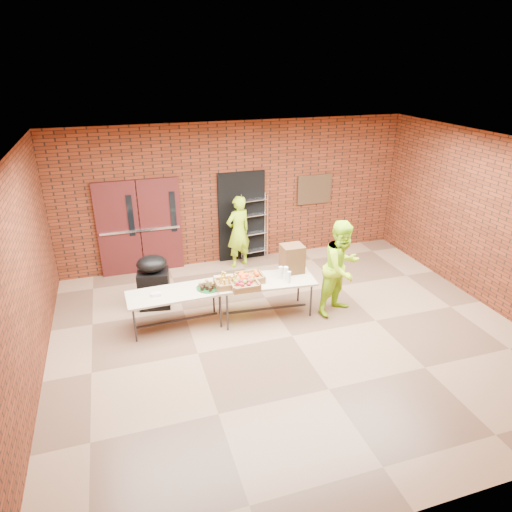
% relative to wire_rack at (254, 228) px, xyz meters
% --- Properties ---
extents(room, '(8.08, 7.08, 3.28)m').
position_rel_wire_rack_xyz_m(room, '(-0.37, -3.32, 0.80)').
color(room, brown).
rests_on(room, ground).
extents(double_doors, '(1.78, 0.12, 2.10)m').
position_rel_wire_rack_xyz_m(double_doors, '(-2.56, 0.12, 0.25)').
color(double_doors, '#411212').
rests_on(double_doors, room).
extents(dark_doorway, '(1.10, 0.06, 2.10)m').
position_rel_wire_rack_xyz_m(dark_doorway, '(-0.27, 0.14, 0.25)').
color(dark_doorway, black).
rests_on(dark_doorway, room).
extents(bronze_plaque, '(0.85, 0.04, 0.70)m').
position_rel_wire_rack_xyz_m(bronze_plaque, '(1.53, 0.13, 0.75)').
color(bronze_plaque, '#392A17').
rests_on(bronze_plaque, room).
extents(wire_rack, '(0.61, 0.27, 1.61)m').
position_rel_wire_rack_xyz_m(wire_rack, '(0.00, 0.00, 0.00)').
color(wire_rack, silver).
rests_on(wire_rack, room).
extents(table_left, '(1.69, 0.76, 0.68)m').
position_rel_wire_rack_xyz_m(table_left, '(-2.21, -2.39, -0.18)').
color(table_left, '#C3B795').
rests_on(table_left, room).
extents(table_right, '(1.85, 0.91, 0.73)m').
position_rel_wire_rack_xyz_m(table_right, '(-0.58, -2.49, -0.13)').
color(table_right, '#C3B795').
rests_on(table_right, room).
extents(basket_bananas, '(0.46, 0.36, 0.14)m').
position_rel_wire_rack_xyz_m(basket_bananas, '(-1.28, -2.54, -0.01)').
color(basket_bananas, olive).
rests_on(basket_bananas, table_right).
extents(basket_oranges, '(0.50, 0.39, 0.15)m').
position_rel_wire_rack_xyz_m(basket_oranges, '(-0.87, -2.45, -0.00)').
color(basket_oranges, olive).
rests_on(basket_oranges, table_right).
extents(basket_apples, '(0.48, 0.38, 0.15)m').
position_rel_wire_rack_xyz_m(basket_apples, '(-1.03, -2.71, -0.00)').
color(basket_apples, olive).
rests_on(basket_apples, table_right).
extents(muffin_tray, '(0.43, 0.43, 0.11)m').
position_rel_wire_rack_xyz_m(muffin_tray, '(-1.61, -2.41, -0.07)').
color(muffin_tray, '#165322').
rests_on(muffin_tray, table_left).
extents(napkin_box, '(0.16, 0.11, 0.05)m').
position_rel_wire_rack_xyz_m(napkin_box, '(-2.53, -2.41, -0.09)').
color(napkin_box, white).
rests_on(napkin_box, table_left).
extents(coffee_dispenser, '(0.40, 0.36, 0.53)m').
position_rel_wire_rack_xyz_m(coffee_dispenser, '(0.01, -2.32, 0.19)').
color(coffee_dispenser, brown).
rests_on(coffee_dispenser, table_right).
extents(cup_stack_front, '(0.09, 0.09, 0.26)m').
position_rel_wire_rack_xyz_m(cup_stack_front, '(-0.24, -2.62, 0.06)').
color(cup_stack_front, white).
rests_on(cup_stack_front, table_right).
extents(cup_stack_mid, '(0.07, 0.07, 0.22)m').
position_rel_wire_rack_xyz_m(cup_stack_mid, '(-0.22, -2.73, 0.04)').
color(cup_stack_mid, white).
rests_on(cup_stack_mid, table_right).
extents(cup_stack_back, '(0.08, 0.08, 0.23)m').
position_rel_wire_rack_xyz_m(cup_stack_back, '(-0.30, -2.52, 0.05)').
color(cup_stack_back, white).
rests_on(cup_stack_back, table_right).
extents(covered_grill, '(0.65, 0.57, 1.05)m').
position_rel_wire_rack_xyz_m(covered_grill, '(-2.50, -1.52, -0.28)').
color(covered_grill, black).
rests_on(covered_grill, room).
extents(volunteer_woman, '(0.70, 0.57, 1.66)m').
position_rel_wire_rack_xyz_m(volunteer_woman, '(-0.45, -0.22, 0.03)').
color(volunteer_woman, '#AEED1A').
rests_on(volunteer_woman, room).
extents(volunteer_man, '(1.08, 0.98, 1.81)m').
position_rel_wire_rack_xyz_m(volunteer_man, '(0.80, -2.78, 0.10)').
color(volunteer_man, '#AEED1A').
rests_on(volunteer_man, room).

